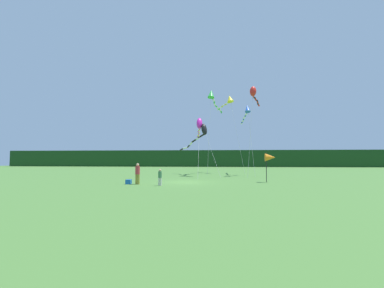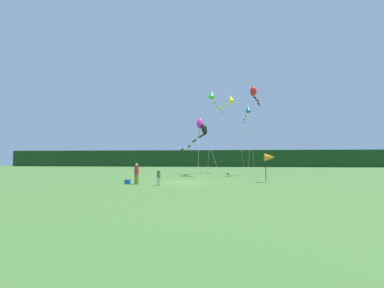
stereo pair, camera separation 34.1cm
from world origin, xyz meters
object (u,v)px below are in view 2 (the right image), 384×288
Objects in this scene: kite_black at (200,134)px; kite_red at (254,93)px; kite_blue at (247,111)px; kite_magenta at (200,125)px; kite_green at (213,96)px; person_child at (159,176)px; person_adult at (137,173)px; kite_yellow at (230,100)px; banner_flag_pole at (270,158)px; cooler_box at (128,182)px.

kite_red is at bearing -1.62° from kite_black.
kite_blue is 7.10m from kite_magenta.
person_child is at bearing -103.13° from kite_green.
person_child is 19.15m from kite_green.
person_adult is 21.64m from kite_yellow.
banner_flag_pole is 15.74m from kite_green.
banner_flag_pole is (11.88, 2.80, 1.99)m from cooler_box.
kite_yellow reaches higher than kite_blue.
kite_black is at bearing 65.28° from cooler_box.
cooler_box is 19.58m from kite_blue.
kite_black is (4.29, 11.19, 4.12)m from person_adult.
cooler_box is at bearing 168.79° from person_adult.
banner_flag_pole is (11.08, 2.96, 1.23)m from person_adult.
kite_magenta is at bearing -105.56° from kite_black.
person_child is 0.11× the size of kite_yellow.
kite_green reaches higher than person_adult.
kite_green is at bearing 69.15° from person_adult.
kite_yellow is (6.13, 18.35, 9.98)m from person_child.
kite_yellow is at bearing 121.94° from kite_blue.
cooler_box is 0.04× the size of kite_yellow.
kite_blue is at bearing 53.92° from person_adult.
kite_red is at bearing -67.91° from kite_yellow.
banner_flag_pole is 0.25× the size of kite_red.
kite_blue is at bearing -12.30° from kite_green.
kite_magenta is at bearing 79.46° from person_child.
cooler_box is (-2.83, 1.00, -0.53)m from person_child.
kite_magenta reaches higher than person_adult.
person_child is 9.92m from banner_flag_pole.
person_adult is at bearing -110.85° from kite_green.
person_adult is 0.15× the size of kite_green.
kite_yellow is 1.32× the size of kite_black.
kite_blue is at bearing 94.10° from banner_flag_pole.
cooler_box is 0.04× the size of kite_green.
kite_green reaches higher than kite_magenta.
kite_magenta is (-6.84, 8.09, 3.99)m from banner_flag_pole.
kite_blue reaches higher than person_adult.
person_child is 0.11× the size of kite_green.
kite_green is 6.54m from kite_red.
kite_green is 1.01× the size of kite_yellow.
banner_flag_pole is 0.23× the size of kite_yellow.
kite_red is 7.05m from kite_yellow.
person_adult is 2.21m from person_child.
kite_blue reaches higher than banner_flag_pole.
person_adult is at bearing -115.00° from kite_yellow.
kite_magenta is at bearing -110.39° from kite_green.
cooler_box is at bearing -114.83° from kite_magenta.
banner_flag_pole is at bearing -88.01° from kite_red.
person_adult is 1.11m from cooler_box.
kite_black is (-1.47, -3.91, -5.58)m from kite_green.
person_adult is at bearing 157.59° from person_child.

